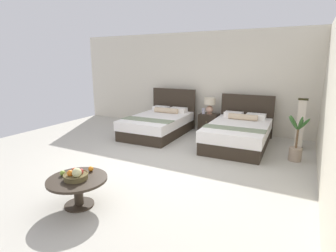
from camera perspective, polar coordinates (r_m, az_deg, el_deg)
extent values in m
cube|color=#B7B2A5|center=(5.37, -2.32, -8.41)|extent=(9.37, 10.25, 0.02)
cube|color=beige|center=(8.04, 9.72, 9.35)|extent=(9.37, 0.12, 2.85)
cube|color=beige|center=(4.74, 32.22, 4.55)|extent=(0.12, 5.85, 2.85)
cube|color=#2F251C|center=(7.45, -2.30, -0.83)|extent=(1.39, 2.14, 0.28)
cube|color=white|center=(7.38, -2.31, 1.16)|extent=(1.43, 2.19, 0.25)
cube|color=#2F251C|center=(8.30, 1.22, 3.90)|extent=(1.41, 0.10, 1.20)
cube|color=white|center=(8.17, -1.50, 3.76)|extent=(0.49, 0.32, 0.14)
cube|color=white|center=(7.92, 2.26, 3.44)|extent=(0.49, 0.32, 0.14)
cylinder|color=beige|center=(7.83, -0.41, 3.37)|extent=(0.73, 0.17, 0.15)
cube|color=gray|center=(6.91, -4.40, 1.35)|extent=(1.40, 0.45, 0.01)
cube|color=#2F251C|center=(6.65, 14.65, -3.02)|extent=(1.38, 2.13, 0.30)
cube|color=white|center=(6.58, 14.80, -0.71)|extent=(1.43, 2.17, 0.26)
cube|color=#2F251C|center=(7.58, 16.50, 2.18)|extent=(1.40, 0.10, 1.14)
cube|color=white|center=(7.34, 13.91, 2.40)|extent=(0.48, 0.31, 0.14)
cube|color=white|center=(7.24, 18.39, 1.95)|extent=(0.48, 0.31, 0.14)
cylinder|color=beige|center=(7.05, 15.78, 1.88)|extent=(0.73, 0.17, 0.15)
cube|color=gray|center=(6.07, 13.93, -0.54)|extent=(1.39, 0.39, 0.01)
cube|color=#2F251C|center=(7.77, 8.76, 0.60)|extent=(0.52, 0.44, 0.54)
sphere|color=tan|center=(7.53, 8.20, 0.86)|extent=(0.02, 0.02, 0.02)
cylinder|color=tan|center=(7.73, 8.88, 2.67)|extent=(0.15, 0.15, 0.02)
ellipsoid|color=tan|center=(7.70, 8.92, 3.53)|extent=(0.21, 0.21, 0.22)
cylinder|color=#99844C|center=(7.68, 8.95, 4.48)|extent=(0.02, 0.02, 0.04)
cylinder|color=beige|center=(7.67, 8.98, 5.31)|extent=(0.32, 0.32, 0.19)
cylinder|color=#B5B5C9|center=(7.71, 7.66, 3.18)|extent=(0.10, 0.10, 0.15)
torus|color=#B5B5C9|center=(7.70, 7.68, 3.78)|extent=(0.09, 0.09, 0.01)
cylinder|color=#2F251C|center=(4.16, -18.50, -15.71)|extent=(0.41, 0.41, 0.02)
cylinder|color=#2F251C|center=(4.08, -18.70, -13.50)|extent=(0.13, 0.13, 0.38)
cylinder|color=#2F251C|center=(3.99, -18.93, -10.82)|extent=(0.83, 0.83, 0.04)
cylinder|color=brown|center=(3.96, -19.17, -10.26)|extent=(0.32, 0.32, 0.07)
torus|color=brown|center=(3.94, -19.21, -9.80)|extent=(0.34, 0.34, 0.02)
sphere|color=#B53431|center=(3.94, -18.21, -9.21)|extent=(0.07, 0.07, 0.07)
sphere|color=#B43E1F|center=(4.00, -19.49, -8.99)|extent=(0.08, 0.08, 0.08)
sphere|color=orange|center=(3.92, -20.29, -9.48)|extent=(0.09, 0.09, 0.09)
sphere|color=beige|center=(3.86, -19.02, -9.45)|extent=(0.13, 0.13, 0.13)
sphere|color=#8CB03E|center=(4.13, -21.70, -9.38)|extent=(0.08, 0.08, 0.08)
sphere|color=orange|center=(4.15, -16.25, -8.83)|extent=(0.08, 0.08, 0.08)
cube|color=black|center=(6.99, 26.05, -4.31)|extent=(0.21, 0.21, 0.03)
cube|color=#F0E1CB|center=(6.85, 26.56, 0.35)|extent=(0.17, 0.17, 1.14)
cube|color=black|center=(6.75, 27.09, 5.15)|extent=(0.21, 0.21, 0.02)
cylinder|color=tan|center=(6.13, 25.65, -5.47)|extent=(0.25, 0.25, 0.28)
cylinder|color=brown|center=(6.04, 25.98, -2.47)|extent=(0.04, 0.04, 0.39)
ellipsoid|color=#335F2A|center=(5.97, 27.20, 0.36)|extent=(0.24, 0.06, 0.28)
ellipsoid|color=#335F2A|center=(6.08, 26.66, 0.26)|extent=(0.13, 0.26, 0.23)
ellipsoid|color=#335F2A|center=(6.05, 25.31, 0.62)|extent=(0.26, 0.24, 0.29)
ellipsoid|color=#335F2A|center=(5.88, 25.49, 0.70)|extent=(0.22, 0.23, 0.36)
ellipsoid|color=#335F2A|center=(5.85, 26.60, 0.53)|extent=(0.12, 0.28, 0.36)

